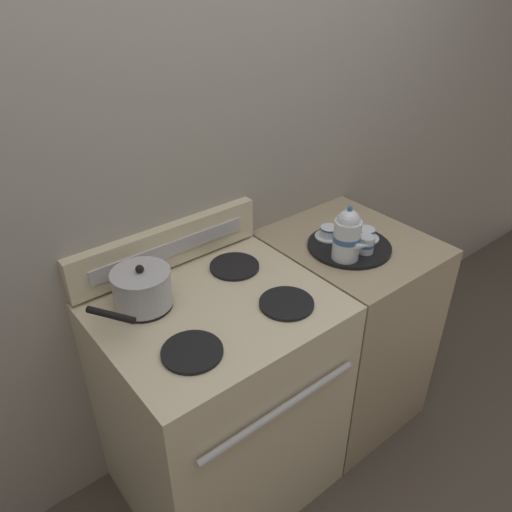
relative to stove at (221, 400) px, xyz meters
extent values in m
plane|color=brown|center=(0.29, 0.00, -0.47)|extent=(6.00, 6.00, 0.00)
cube|color=#9E998E|center=(0.29, 0.35, 0.63)|extent=(6.00, 0.05, 2.20)
cube|color=beige|center=(0.00, 0.00, 0.00)|extent=(0.79, 0.65, 0.93)
cylinder|color=silver|center=(0.00, -0.34, 0.26)|extent=(0.63, 0.02, 0.02)
cylinder|color=black|center=(-0.19, 0.15, 0.47)|extent=(0.19, 0.19, 0.01)
cylinder|color=black|center=(0.19, 0.15, 0.47)|extent=(0.19, 0.19, 0.01)
cylinder|color=black|center=(-0.19, -0.15, 0.47)|extent=(0.19, 0.19, 0.01)
cylinder|color=black|center=(0.19, -0.15, 0.47)|extent=(0.19, 0.19, 0.01)
cube|color=beige|center=(0.00, 0.30, 0.56)|extent=(0.77, 0.05, 0.16)
cube|color=#B7B7BC|center=(0.00, 0.28, 0.56)|extent=(0.63, 0.01, 0.06)
cube|color=tan|center=(0.69, 0.00, 0.00)|extent=(0.57, 0.65, 0.93)
cylinder|color=#B7B7BC|center=(-0.19, 0.15, 0.53)|extent=(0.19, 0.19, 0.12)
cylinder|color=#B7B7BC|center=(-0.19, 0.15, 0.60)|extent=(0.20, 0.20, 0.01)
sphere|color=black|center=(-0.19, 0.15, 0.61)|extent=(0.03, 0.03, 0.03)
cylinder|color=black|center=(-0.34, 0.06, 0.56)|extent=(0.10, 0.15, 0.02)
cylinder|color=black|center=(0.64, -0.02, 0.47)|extent=(0.34, 0.34, 0.01)
cylinder|color=silver|center=(0.55, -0.08, 0.56)|extent=(0.10, 0.10, 0.16)
cylinder|color=#38609E|center=(0.55, -0.08, 0.56)|extent=(0.11, 0.11, 0.02)
sphere|color=silver|center=(0.55, -0.08, 0.64)|extent=(0.09, 0.09, 0.09)
sphere|color=#38609E|center=(0.55, -0.08, 0.69)|extent=(0.02, 0.02, 0.02)
cone|color=silver|center=(0.55, -0.16, 0.56)|extent=(0.03, 0.08, 0.06)
cylinder|color=silver|center=(0.62, 0.07, 0.48)|extent=(0.11, 0.11, 0.01)
cylinder|color=silver|center=(0.62, 0.07, 0.50)|extent=(0.07, 0.07, 0.04)
cylinder|color=#38609E|center=(0.62, 0.07, 0.52)|extent=(0.08, 0.08, 0.01)
cylinder|color=silver|center=(0.72, -0.03, 0.48)|extent=(0.11, 0.11, 0.01)
cylinder|color=silver|center=(0.72, -0.03, 0.50)|extent=(0.07, 0.07, 0.04)
cylinder|color=#38609E|center=(0.72, -0.03, 0.52)|extent=(0.08, 0.08, 0.01)
cylinder|color=silver|center=(0.64, -0.10, 0.51)|extent=(0.06, 0.06, 0.07)
cylinder|color=#38609E|center=(0.64, -0.10, 0.51)|extent=(0.07, 0.07, 0.01)
camera|label=1|loc=(-0.74, -1.13, 1.50)|focal=35.00mm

